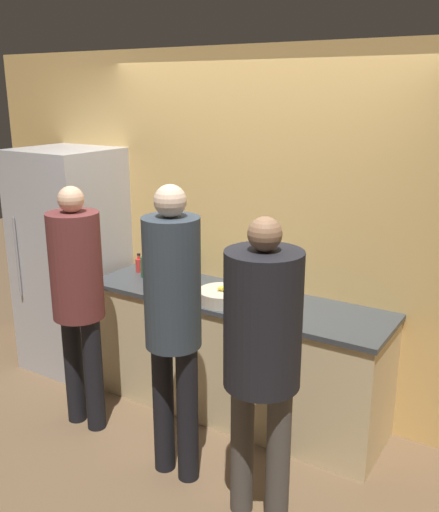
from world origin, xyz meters
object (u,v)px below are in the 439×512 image
at_px(person_left, 78,289).
at_px(person_right, 262,343).
at_px(person_center, 173,313).
at_px(potted_plant, 185,257).
at_px(utensil_crock, 162,264).
at_px(bottle_green, 145,266).
at_px(fruit_bowl, 223,296).
at_px(cup_white, 285,301).
at_px(refrigerator, 72,261).
at_px(bottle_red, 139,265).

bearing_deg(person_left, person_right, -6.53).
height_order(person_center, potted_plant, person_center).
relative_size(utensil_crock, bottle_green, 1.24).
bearing_deg(person_left, bottle_green, 90.40).
distance_m(person_left, potted_plant, 0.97).
relative_size(person_right, fruit_bowl, 5.08).
bearing_deg(person_right, fruit_bowl, 133.00).
bearing_deg(fruit_bowl, potted_plant, 146.91).
bearing_deg(bottle_green, person_right, -30.87).
height_order(cup_white, potted_plant, potted_plant).
bearing_deg(person_center, refrigerator, 154.45).
relative_size(person_right, bottle_red, 11.21).
height_order(refrigerator, fruit_bowl, refrigerator).
xyz_separation_m(person_center, person_right, (0.61, -0.07, -0.01)).
distance_m(person_center, fruit_bowl, 0.69).
distance_m(fruit_bowl, bottle_red, 0.94).
xyz_separation_m(person_right, potted_plant, (-1.27, 1.12, -0.02)).
xyz_separation_m(person_center, bottle_red, (-1.00, 0.90, -0.11)).
distance_m(person_center, cup_white, 0.90).
xyz_separation_m(person_center, potted_plant, (-0.66, 1.05, -0.03)).
bearing_deg(person_center, potted_plant, 121.91).
bearing_deg(bottle_red, cup_white, -2.80).
distance_m(person_right, bottle_green, 1.74).
height_order(refrigerator, bottle_red, refrigerator).
height_order(person_left, utensil_crock, person_left).
height_order(fruit_bowl, potted_plant, potted_plant).
distance_m(refrigerator, utensil_crock, 0.81).
bearing_deg(person_right, person_center, 173.92).
relative_size(utensil_crock, cup_white, 3.21).
relative_size(person_left, bottle_green, 7.34).
bearing_deg(person_left, person_center, -6.84).
bearing_deg(cup_white, potted_plant, 167.19).
xyz_separation_m(utensil_crock, potted_plant, (0.18, 0.07, 0.07)).
height_order(person_right, potted_plant, person_right).
relative_size(person_right, potted_plant, 6.65).
relative_size(bottle_red, potted_plant, 0.59).
distance_m(person_right, fruit_bowl, 1.02).
relative_size(bottle_green, cup_white, 2.60).
height_order(utensil_crock, cup_white, utensil_crock).
bearing_deg(refrigerator, bottle_green, 4.00).
distance_m(utensil_crock, bottle_green, 0.17).
bearing_deg(potted_plant, cup_white, -12.81).
height_order(utensil_crock, potted_plant, utensil_crock).
distance_m(refrigerator, bottle_green, 0.75).
bearing_deg(person_left, cup_white, 31.61).
xyz_separation_m(person_right, bottle_red, (-1.61, 0.96, -0.10)).
xyz_separation_m(fruit_bowl, bottle_red, (-0.92, 0.22, 0.02)).
bearing_deg(bottle_green, fruit_bowl, -10.42).
bearing_deg(person_center, bottle_green, 136.67).
bearing_deg(person_center, fruit_bowl, 96.64).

